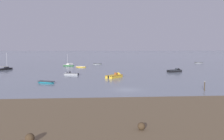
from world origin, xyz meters
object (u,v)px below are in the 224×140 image
motorboat_moored_2 (176,71)px  rowboat_moored_3 (97,64)px  sailboat_moored_0 (6,69)px  motorboat_moored_0 (116,76)px  mooring_post_near (205,86)px  rowboat_moored_4 (81,67)px  motorboat_moored_1 (69,74)px  rowboat_moored_2 (198,63)px  rowboat_moored_1 (46,82)px  sailboat_moored_1 (68,65)px

motorboat_moored_2 → rowboat_moored_3: (-24.56, 34.01, -0.07)m
sailboat_moored_0 → motorboat_moored_2: (56.51, -11.09, -0.01)m
motorboat_moored_0 → rowboat_moored_3: motorboat_moored_0 is taller
mooring_post_near → rowboat_moored_4: bearing=115.6°
rowboat_moored_4 → motorboat_moored_1: bearing=-78.2°
motorboat_moored_1 → rowboat_moored_2: bearing=-127.8°
motorboat_moored_0 → sailboat_moored_0: sailboat_moored_0 is taller
motorboat_moored_1 → mooring_post_near: mooring_post_near is taller
rowboat_moored_1 → rowboat_moored_4: (5.65, 40.35, 0.00)m
motorboat_moored_1 → rowboat_moored_4: 25.03m
motorboat_moored_2 → mooring_post_near: size_ratio=2.86×
rowboat_moored_1 → motorboat_moored_1: size_ratio=0.92×
rowboat_moored_1 → rowboat_moored_2: 84.96m
rowboat_moored_3 → sailboat_moored_0: bearing=-149.1°
rowboat_moored_1 → mooring_post_near: 32.81m
rowboat_moored_1 → motorboat_moored_2: motorboat_moored_2 is taller
motorboat_moored_0 → rowboat_moored_1: 18.68m
sailboat_moored_0 → rowboat_moored_3: sailboat_moored_0 is taller
rowboat_moored_1 → sailboat_moored_0: sailboat_moored_0 is taller
rowboat_moored_2 → motorboat_moored_2: (-23.86, -38.12, 0.08)m
sailboat_moored_0 → motorboat_moored_2: size_ratio=1.08×
rowboat_moored_4 → sailboat_moored_1: sailboat_moored_1 is taller
motorboat_moored_0 → rowboat_moored_1: motorboat_moored_0 is taller
rowboat_moored_2 → rowboat_moored_4: (-54.96, -19.18, 0.01)m
motorboat_moored_1 → motorboat_moored_0: bearing=167.9°
motorboat_moored_1 → mooring_post_near: size_ratio=2.40×
motorboat_moored_2 → motorboat_moored_0: bearing=-169.8°
sailboat_moored_0 → motorboat_moored_2: bearing=-64.9°
rowboat_moored_2 → motorboat_moored_1: 72.06m
sailboat_moored_0 → rowboat_moored_3: 39.32m
motorboat_moored_1 → motorboat_moored_2: motorboat_moored_2 is taller
rowboat_moored_2 → sailboat_moored_1: size_ratio=0.80×
motorboat_moored_0 → motorboat_moored_1: 14.18m
motorboat_moored_1 → mooring_post_near: 38.27m
rowboat_moored_2 → sailboat_moored_1: sailboat_moored_1 is taller
rowboat_moored_4 → motorboat_moored_0: bearing=-54.8°
sailboat_moored_0 → rowboat_moored_4: (25.41, 7.85, -0.08)m
mooring_post_near → sailboat_moored_0: bearing=138.7°
sailboat_moored_0 → mooring_post_near: (50.41, -44.21, 0.58)m
sailboat_moored_0 → rowboat_moored_4: bearing=-36.7°
rowboat_moored_2 → rowboat_moored_4: 58.21m
rowboat_moored_1 → motorboat_moored_2: (36.75, 21.42, 0.07)m
motorboat_moored_0 → rowboat_moored_1: size_ratio=1.32×
rowboat_moored_2 → motorboat_moored_2: bearing=-101.6°
rowboat_moored_1 → rowboat_moored_2: (60.61, 59.54, -0.01)m
rowboat_moored_1 → rowboat_moored_3: 56.75m
rowboat_moored_3 → sailboat_moored_1: (-11.99, -8.16, 0.05)m
rowboat_moored_2 → motorboat_moored_0: bearing=-110.8°
rowboat_moored_3 → sailboat_moored_1: size_ratio=0.81×
rowboat_moored_2 → sailboat_moored_0: size_ratio=0.70×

